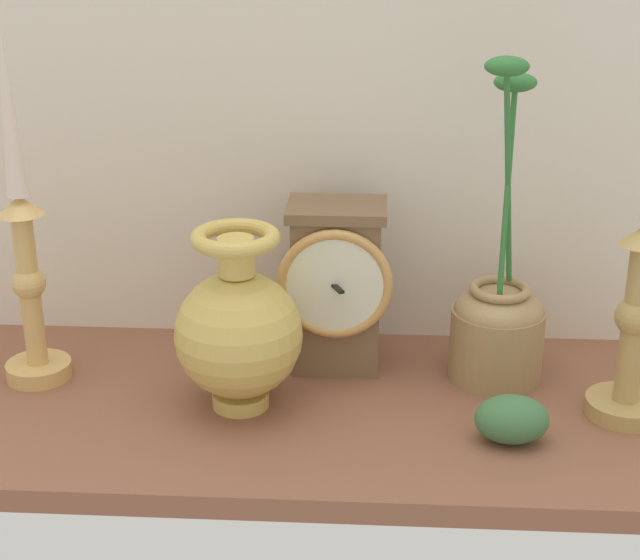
% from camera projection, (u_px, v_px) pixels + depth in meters
% --- Properties ---
extents(ground_plane, '(1.00, 0.36, 0.02)m').
position_uv_depth(ground_plane, '(269.00, 411.00, 1.08)').
color(ground_plane, brown).
extents(back_wall, '(1.20, 0.02, 0.65)m').
position_uv_depth(back_wall, '(281.00, 62.00, 1.12)').
color(back_wall, silver).
rests_on(back_wall, ground_plane).
extents(mantel_clock, '(0.12, 0.10, 0.19)m').
position_uv_depth(mantel_clock, '(336.00, 285.00, 1.11)').
color(mantel_clock, brown).
rests_on(mantel_clock, ground_plane).
extents(candlestick_tall_left, '(0.07, 0.07, 0.41)m').
position_uv_depth(candlestick_tall_left, '(25.00, 248.00, 1.07)').
color(candlestick_tall_left, tan).
rests_on(candlestick_tall_left, ground_plane).
extents(candlestick_tall_center, '(0.08, 0.08, 0.36)m').
position_uv_depth(candlestick_tall_center, '(636.00, 314.00, 1.00)').
color(candlestick_tall_center, tan).
rests_on(candlestick_tall_center, ground_plane).
extents(brass_vase_bulbous, '(0.13, 0.13, 0.19)m').
position_uv_depth(brass_vase_bulbous, '(238.00, 330.00, 1.03)').
color(brass_vase_bulbous, '#D1B254').
rests_on(brass_vase_bulbous, ground_plane).
extents(brass_vase_jar, '(0.10, 0.10, 0.36)m').
position_uv_depth(brass_vase_jar, '(498.00, 321.00, 1.10)').
color(brass_vase_jar, '#A08052').
rests_on(brass_vase_jar, ground_plane).
extents(ivy_sprig, '(0.07, 0.05, 0.05)m').
position_uv_depth(ivy_sprig, '(512.00, 419.00, 0.99)').
color(ivy_sprig, '#3F7141').
rests_on(ivy_sprig, ground_plane).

